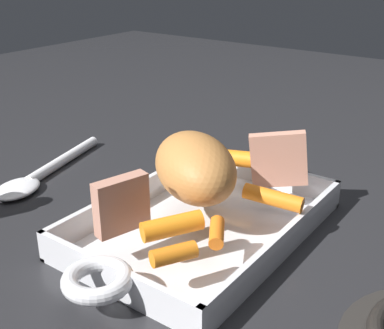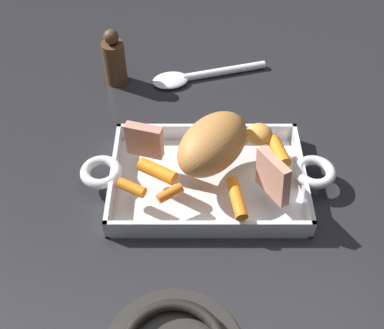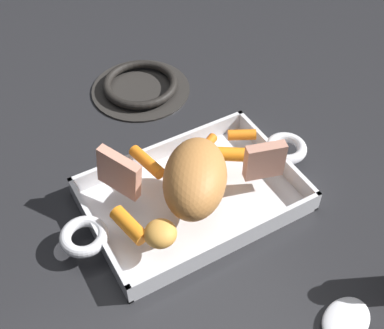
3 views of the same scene
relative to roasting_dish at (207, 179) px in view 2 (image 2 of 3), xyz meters
name	(u,v)px [view 2 (image 2 of 3)]	position (x,y,z in m)	size (l,w,h in m)	color
ground_plane	(207,184)	(0.00, 0.00, -0.01)	(2.37, 2.37, 0.00)	#232326
roasting_dish	(207,179)	(0.00, 0.00, 0.00)	(0.42, 0.22, 0.04)	silver
pork_roast	(212,144)	(0.01, 0.02, 0.07)	(0.15, 0.09, 0.08)	#BB793D
roast_slice_thick	(143,141)	(-0.10, 0.03, 0.06)	(0.02, 0.06, 0.06)	tan
roast_slice_outer	(272,176)	(0.10, -0.05, 0.06)	(0.01, 0.07, 0.07)	tan
baby_carrot_short	(278,151)	(0.12, 0.03, 0.04)	(0.02, 0.02, 0.06)	orange
baby_carrot_northwest	(169,193)	(-0.06, -0.06, 0.03)	(0.02, 0.02, 0.04)	orange
baby_carrot_center_right	(236,198)	(0.04, -0.07, 0.04)	(0.02, 0.02, 0.07)	orange
baby_carrot_center_left	(156,171)	(-0.08, -0.02, 0.04)	(0.02, 0.02, 0.07)	orange
baby_carrot_southeast	(131,188)	(-0.12, -0.05, 0.04)	(0.02, 0.02, 0.05)	orange
potato_halved	(258,134)	(0.09, 0.06, 0.04)	(0.05, 0.05, 0.03)	gold
serving_spoon	(193,76)	(-0.02, 0.28, 0.00)	(0.24, 0.10, 0.02)	white
pepper_mill	(113,60)	(-0.18, 0.28, 0.04)	(0.04, 0.04, 0.12)	#4C331E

